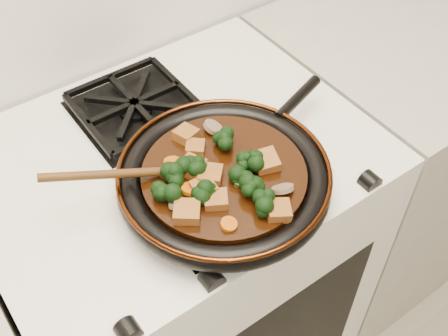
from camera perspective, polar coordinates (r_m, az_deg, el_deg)
stove at (r=1.44m, az=-4.09°, el=-10.83°), size 0.76×0.60×0.90m
burner_grate_front at (r=0.99m, az=-1.11°, el=-2.46°), size 0.23×0.23×0.03m
burner_grate_back at (r=1.17m, az=-9.05°, el=6.18°), size 0.23×0.23×0.03m
skillet at (r=0.98m, az=0.07°, el=-0.97°), size 0.49×0.37×0.05m
braising_sauce at (r=0.97m, az=-0.00°, el=-0.83°), size 0.29×0.29×0.02m
tofu_cube_0 at (r=0.95m, az=-1.41°, el=-0.77°), size 0.06×0.06×0.02m
tofu_cube_1 at (r=0.90m, az=5.56°, el=-4.33°), size 0.05×0.05×0.02m
tofu_cube_2 at (r=0.91m, az=-0.80°, el=-3.28°), size 0.05×0.05×0.02m
tofu_cube_3 at (r=0.99m, az=-2.95°, el=1.97°), size 0.05×0.05×0.02m
tofu_cube_4 at (r=1.02m, az=-3.89°, el=3.40°), size 0.05×0.05×0.02m
tofu_cube_5 at (r=0.93m, az=-2.03°, el=-2.13°), size 0.04×0.05×0.03m
tofu_cube_6 at (r=0.93m, az=-1.96°, el=-2.18°), size 0.05×0.05×0.03m
tofu_cube_7 at (r=0.90m, az=-3.79°, el=-4.52°), size 0.06×0.06×0.02m
tofu_cube_8 at (r=0.96m, az=-3.26°, el=0.03°), size 0.06×0.06×0.02m
tofu_cube_9 at (r=0.97m, az=4.28°, el=0.62°), size 0.06×0.06×0.03m
broccoli_floret_0 at (r=0.93m, az=2.64°, el=-1.97°), size 0.08×0.07×0.07m
broccoli_floret_1 at (r=0.94m, az=1.36°, el=-1.47°), size 0.09×0.09×0.06m
broccoli_floret_2 at (r=0.91m, az=4.32°, el=-3.75°), size 0.08×0.08×0.07m
broccoli_floret_3 at (r=0.92m, az=-1.74°, el=-2.98°), size 0.08×0.08×0.06m
broccoli_floret_4 at (r=1.00m, az=0.03°, el=2.64°), size 0.08×0.08×0.07m
broccoli_floret_5 at (r=0.96m, az=2.74°, el=0.40°), size 0.08×0.07×0.07m
broccoli_floret_6 at (r=0.92m, az=-5.71°, el=-2.66°), size 0.09×0.08×0.07m
broccoli_floret_7 at (r=0.95m, az=-2.94°, el=-0.19°), size 0.09×0.09×0.07m
broccoli_floret_8 at (r=0.95m, az=-4.73°, el=-0.82°), size 0.09×0.09×0.07m
carrot_coin_0 at (r=0.98m, az=-5.24°, el=0.60°), size 0.03×0.03×0.02m
carrot_coin_1 at (r=0.89m, az=0.49°, el=-5.73°), size 0.03×0.03×0.01m
carrot_coin_2 at (r=0.95m, az=-5.24°, el=-0.87°), size 0.03×0.03×0.02m
carrot_coin_3 at (r=0.93m, az=-3.40°, el=-2.15°), size 0.03×0.03×0.02m
mushroom_slice_0 at (r=0.91m, az=-4.72°, el=-3.68°), size 0.04×0.04×0.02m
mushroom_slice_1 at (r=0.94m, az=5.99°, el=-2.10°), size 0.05×0.04×0.03m
mushroom_slice_2 at (r=0.91m, az=-4.04°, el=-4.17°), size 0.04×0.04×0.03m
mushroom_slice_3 at (r=1.03m, az=-1.11°, el=4.15°), size 0.05×0.05×0.03m
wooden_spoon at (r=0.95m, az=-8.64°, el=-0.47°), size 0.15×0.07×0.22m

